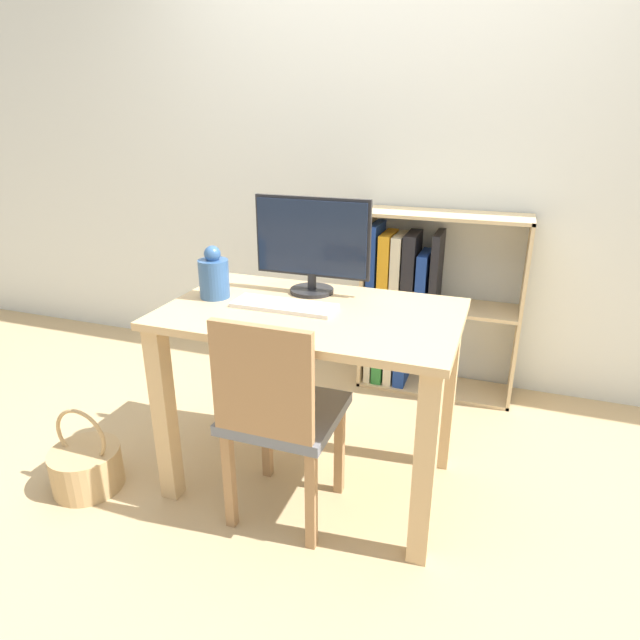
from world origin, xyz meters
TOP-DOWN VIEW (x-y plane):
  - ground_plane at (0.00, 0.00)m, footprint 10.00×10.00m
  - wall_back at (0.00, 1.18)m, footprint 8.00×0.05m
  - desk at (0.00, 0.00)m, footprint 1.12×0.69m
  - monitor at (-0.07, 0.20)m, footprint 0.49×0.18m
  - keyboard at (-0.11, -0.01)m, footprint 0.40×0.14m
  - vase at (-0.42, 0.01)m, footprint 0.12×0.12m
  - chair at (-0.03, -0.26)m, footprint 0.40×0.40m
  - bookshelf at (0.21, 1.01)m, footprint 0.84×0.28m
  - basket at (-0.87, -0.36)m, footprint 0.29×0.29m

SIDE VIEW (x-z plane):
  - ground_plane at x=0.00m, z-range 0.00..0.00m
  - basket at x=-0.87m, z-range -0.09..0.28m
  - chair at x=-0.03m, z-range 0.04..0.89m
  - bookshelf at x=0.21m, z-range 0.00..1.00m
  - desk at x=0.00m, z-range 0.22..1.00m
  - keyboard at x=-0.11m, z-range 0.77..0.79m
  - vase at x=-0.42m, z-range 0.76..0.97m
  - monitor at x=-0.07m, z-range 0.79..1.19m
  - wall_back at x=0.00m, z-range 0.00..2.60m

